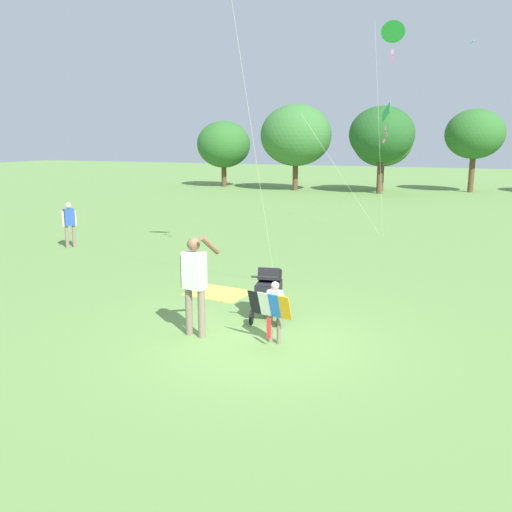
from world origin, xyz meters
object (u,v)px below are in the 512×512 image
at_px(person_adult_flyer, 195,278).
at_px(kite_orange_delta, 393,34).
at_px(picnic_blanket, 218,293).
at_px(stroller, 269,289).
at_px(person_red_shirt, 69,221).
at_px(child_with_butterfly_kite, 274,307).
at_px(kite_green_novelty, 383,119).

xyz_separation_m(person_adult_flyer, kite_orange_delta, (1.35, 11.73, 5.83)).
distance_m(person_adult_flyer, picnic_blanket, 2.95).
height_order(person_adult_flyer, kite_orange_delta, kite_orange_delta).
bearing_deg(kite_orange_delta, stroller, -92.68).
bearing_deg(person_red_shirt, stroller, -26.55).
bearing_deg(person_red_shirt, person_adult_flyer, -36.46).
xyz_separation_m(child_with_butterfly_kite, kite_orange_delta, (-0.07, 11.55, 6.25)).
height_order(child_with_butterfly_kite, person_red_shirt, person_red_shirt).
distance_m(stroller, picnic_blanket, 2.19).
bearing_deg(picnic_blanket, person_adult_flyer, -72.37).
bearing_deg(person_red_shirt, kite_green_novelty, 33.60).
xyz_separation_m(kite_green_novelty, person_red_shirt, (-8.79, -5.84, -3.24)).
bearing_deg(kite_green_novelty, stroller, -91.94).
bearing_deg(child_with_butterfly_kite, kite_green_novelty, 91.07).
relative_size(kite_green_novelty, person_red_shirt, 3.22).
height_order(person_red_shirt, picnic_blanket, person_red_shirt).
bearing_deg(kite_orange_delta, picnic_blanket, -103.50).
xyz_separation_m(child_with_butterfly_kite, person_red_shirt, (-9.00, 5.42, 0.20)).
bearing_deg(stroller, kite_green_novelty, 88.06).
xyz_separation_m(stroller, kite_green_novelty, (0.34, 10.06, 3.49)).
relative_size(child_with_butterfly_kite, person_red_shirt, 0.75).
height_order(child_with_butterfly_kite, person_adult_flyer, person_adult_flyer).
bearing_deg(person_red_shirt, child_with_butterfly_kite, -31.06).
height_order(stroller, kite_orange_delta, kite_orange_delta).
distance_m(stroller, person_red_shirt, 9.45).
height_order(person_adult_flyer, person_red_shirt, person_adult_flyer).
distance_m(kite_green_novelty, person_red_shirt, 11.04).
height_order(person_adult_flyer, kite_green_novelty, kite_green_novelty).
distance_m(child_with_butterfly_kite, person_red_shirt, 10.51).
distance_m(kite_green_novelty, picnic_blanket, 9.94).
xyz_separation_m(kite_green_novelty, picnic_blanket, (-2.04, -8.82, -4.09)).
relative_size(person_adult_flyer, person_red_shirt, 1.28).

